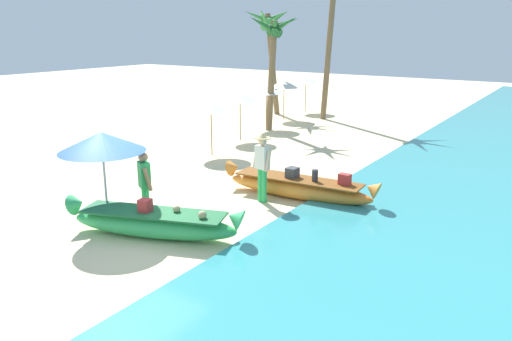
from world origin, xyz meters
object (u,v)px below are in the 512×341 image
at_px(boat_green_foreground, 154,223).
at_px(person_vendor_hatted, 262,162).
at_px(palm_tree_leaning_seaward, 269,30).
at_px(person_tourist_customer, 145,183).
at_px(palm_tree_tall_inland, 273,37).
at_px(patio_umbrella_large, 102,142).
at_px(boat_orange_midground, 298,187).

relative_size(boat_green_foreground, person_vendor_hatted, 2.19).
bearing_deg(palm_tree_leaning_seaward, person_vendor_hatted, -58.46).
bearing_deg(person_tourist_customer, person_vendor_hatted, 59.88).
distance_m(person_tourist_customer, palm_tree_tall_inland, 11.88).
xyz_separation_m(boat_green_foreground, palm_tree_tall_inland, (-4.11, 11.57, 3.72)).
relative_size(boat_green_foreground, patio_umbrella_large, 1.84).
bearing_deg(palm_tree_leaning_seaward, boat_green_foreground, -66.26).
height_order(boat_green_foreground, person_tourist_customer, person_tourist_customer).
relative_size(person_tourist_customer, palm_tree_tall_inland, 0.33).
height_order(person_tourist_customer, patio_umbrella_large, patio_umbrella_large).
bearing_deg(person_vendor_hatted, boat_orange_midground, 49.89).
xyz_separation_m(palm_tree_tall_inland, palm_tree_leaning_seaward, (-2.72, 3.97, 0.27)).
xyz_separation_m(patio_umbrella_large, palm_tree_leaning_seaward, (-5.45, 15.63, 2.35)).
distance_m(person_vendor_hatted, palm_tree_leaning_seaward, 14.80).
bearing_deg(patio_umbrella_large, person_vendor_hatted, 57.67).
xyz_separation_m(person_tourist_customer, palm_tree_leaning_seaward, (-6.02, 14.96, 3.36)).
relative_size(patio_umbrella_large, palm_tree_leaning_seaward, 0.40).
bearing_deg(boat_orange_midground, patio_umbrella_large, -123.92).
bearing_deg(boat_green_foreground, person_tourist_customer, 144.58).
bearing_deg(person_vendor_hatted, palm_tree_leaning_seaward, 121.54).
xyz_separation_m(boat_orange_midground, palm_tree_tall_inland, (-5.48, 7.57, 3.72)).
height_order(person_vendor_hatted, palm_tree_tall_inland, palm_tree_tall_inland).
distance_m(boat_orange_midground, palm_tree_tall_inland, 10.06).
distance_m(patio_umbrella_large, palm_tree_tall_inland, 12.16).
xyz_separation_m(boat_green_foreground, person_vendor_hatted, (0.72, 3.23, 0.75)).
height_order(palm_tree_tall_inland, palm_tree_leaning_seaward, palm_tree_leaning_seaward).
relative_size(person_tourist_customer, palm_tree_leaning_seaward, 0.30).
bearing_deg(palm_tree_tall_inland, person_tourist_customer, -73.31).
height_order(boat_green_foreground, person_vendor_hatted, person_vendor_hatted).
relative_size(boat_orange_midground, person_tourist_customer, 2.67).
height_order(boat_green_foreground, patio_umbrella_large, patio_umbrella_large).
bearing_deg(palm_tree_leaning_seaward, palm_tree_tall_inland, -55.55).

